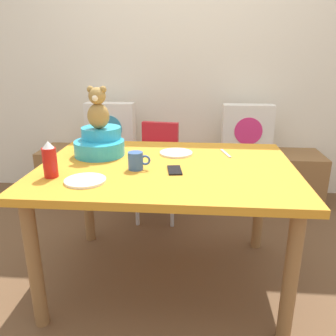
{
  "coord_description": "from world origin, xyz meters",
  "views": [
    {
      "loc": [
        0.16,
        -1.8,
        1.34
      ],
      "look_at": [
        0.0,
        0.1,
        0.69
      ],
      "focal_mm": 36.84,
      "sensor_mm": 36.0,
      "label": 1
    }
  ],
  "objects_px": {
    "infant_seat_teal": "(100,143)",
    "dinner_plate_near": "(176,153)",
    "teddy_bear": "(98,109)",
    "coffee_mug": "(136,161)",
    "ketchup_bottle": "(50,160)",
    "pillow_floral_left": "(111,127)",
    "pillow_floral_right": "(247,130)",
    "highchair": "(157,158)",
    "dining_table": "(167,181)",
    "cell_phone": "(175,170)",
    "dinner_plate_far": "(85,180)"
  },
  "relations": [
    {
      "from": "infant_seat_teal",
      "to": "dinner_plate_near",
      "type": "relative_size",
      "value": 1.65
    },
    {
      "from": "teddy_bear",
      "to": "coffee_mug",
      "type": "relative_size",
      "value": 2.08
    },
    {
      "from": "teddy_bear",
      "to": "ketchup_bottle",
      "type": "xyz_separation_m",
      "value": [
        -0.14,
        -0.41,
        -0.19
      ]
    },
    {
      "from": "pillow_floral_left",
      "to": "coffee_mug",
      "type": "relative_size",
      "value": 3.67
    },
    {
      "from": "dinner_plate_near",
      "to": "pillow_floral_right",
      "type": "bearing_deg",
      "value": 60.77
    },
    {
      "from": "ketchup_bottle",
      "to": "dinner_plate_near",
      "type": "distance_m",
      "value": 0.76
    },
    {
      "from": "highchair",
      "to": "infant_seat_teal",
      "type": "distance_m",
      "value": 0.76
    },
    {
      "from": "highchair",
      "to": "teddy_bear",
      "type": "height_order",
      "value": "teddy_bear"
    },
    {
      "from": "pillow_floral_left",
      "to": "ketchup_bottle",
      "type": "distance_m",
      "value": 1.48
    },
    {
      "from": "dining_table",
      "to": "highchair",
      "type": "bearing_deg",
      "value": 100.5
    },
    {
      "from": "highchair",
      "to": "coffee_mug",
      "type": "xyz_separation_m",
      "value": [
        -0.0,
        -0.91,
        0.27
      ]
    },
    {
      "from": "pillow_floral_right",
      "to": "pillow_floral_left",
      "type": "bearing_deg",
      "value": 180.0
    },
    {
      "from": "pillow_floral_left",
      "to": "dinner_plate_near",
      "type": "xyz_separation_m",
      "value": [
        0.66,
        -1.02,
        0.07
      ]
    },
    {
      "from": "teddy_bear",
      "to": "cell_phone",
      "type": "xyz_separation_m",
      "value": [
        0.47,
        -0.27,
        -0.27
      ]
    },
    {
      "from": "highchair",
      "to": "coffee_mug",
      "type": "bearing_deg",
      "value": -90.04
    },
    {
      "from": "dinner_plate_near",
      "to": "dinner_plate_far",
      "type": "bearing_deg",
      "value": -128.65
    },
    {
      "from": "dining_table",
      "to": "teddy_bear",
      "type": "height_order",
      "value": "teddy_bear"
    },
    {
      "from": "pillow_floral_right",
      "to": "teddy_bear",
      "type": "xyz_separation_m",
      "value": [
        -1.03,
        -1.06,
        0.34
      ]
    },
    {
      "from": "pillow_floral_left",
      "to": "pillow_floral_right",
      "type": "height_order",
      "value": "same"
    },
    {
      "from": "pillow_floral_right",
      "to": "dining_table",
      "type": "bearing_deg",
      "value": -116.07
    },
    {
      "from": "dinner_plate_far",
      "to": "cell_phone",
      "type": "height_order",
      "value": "dinner_plate_far"
    },
    {
      "from": "coffee_mug",
      "to": "infant_seat_teal",
      "type": "bearing_deg",
      "value": 135.43
    },
    {
      "from": "pillow_floral_left",
      "to": "ketchup_bottle",
      "type": "bearing_deg",
      "value": -87.48
    },
    {
      "from": "pillow_floral_left",
      "to": "pillow_floral_right",
      "type": "distance_m",
      "value": 1.23
    },
    {
      "from": "teddy_bear",
      "to": "cell_phone",
      "type": "height_order",
      "value": "teddy_bear"
    },
    {
      "from": "infant_seat_teal",
      "to": "highchair",
      "type": "bearing_deg",
      "value": 67.7
    },
    {
      "from": "pillow_floral_right",
      "to": "highchair",
      "type": "bearing_deg",
      "value": -151.39
    },
    {
      "from": "ketchup_bottle",
      "to": "pillow_floral_right",
      "type": "bearing_deg",
      "value": 51.65
    },
    {
      "from": "dining_table",
      "to": "dinner_plate_far",
      "type": "xyz_separation_m",
      "value": [
        -0.37,
        -0.28,
        0.1
      ]
    },
    {
      "from": "pillow_floral_left",
      "to": "dining_table",
      "type": "height_order",
      "value": "pillow_floral_left"
    },
    {
      "from": "infant_seat_teal",
      "to": "ketchup_bottle",
      "type": "bearing_deg",
      "value": -108.75
    },
    {
      "from": "dinner_plate_near",
      "to": "infant_seat_teal",
      "type": "bearing_deg",
      "value": -174.14
    },
    {
      "from": "dinner_plate_near",
      "to": "highchair",
      "type": "bearing_deg",
      "value": 107.78
    },
    {
      "from": "highchair",
      "to": "pillow_floral_right",
      "type": "bearing_deg",
      "value": 28.61
    },
    {
      "from": "dinner_plate_near",
      "to": "cell_phone",
      "type": "height_order",
      "value": "dinner_plate_near"
    },
    {
      "from": "highchair",
      "to": "dinner_plate_far",
      "type": "height_order",
      "value": "highchair"
    },
    {
      "from": "dining_table",
      "to": "ketchup_bottle",
      "type": "xyz_separation_m",
      "value": [
        -0.56,
        -0.23,
        0.18
      ]
    },
    {
      "from": "dining_table",
      "to": "highchair",
      "type": "relative_size",
      "value": 1.77
    },
    {
      "from": "pillow_floral_left",
      "to": "highchair",
      "type": "height_order",
      "value": "pillow_floral_left"
    },
    {
      "from": "infant_seat_teal",
      "to": "dinner_plate_far",
      "type": "height_order",
      "value": "infant_seat_teal"
    },
    {
      "from": "ketchup_bottle",
      "to": "pillow_floral_left",
      "type": "bearing_deg",
      "value": 92.52
    },
    {
      "from": "highchair",
      "to": "ketchup_bottle",
      "type": "xyz_separation_m",
      "value": [
        -0.41,
        -1.06,
        0.31
      ]
    },
    {
      "from": "dining_table",
      "to": "infant_seat_teal",
      "type": "height_order",
      "value": "infant_seat_teal"
    },
    {
      "from": "ketchup_bottle",
      "to": "cell_phone",
      "type": "xyz_separation_m",
      "value": [
        0.61,
        0.14,
        -0.08
      ]
    },
    {
      "from": "coffee_mug",
      "to": "teddy_bear",
      "type": "bearing_deg",
      "value": 135.49
    },
    {
      "from": "ketchup_bottle",
      "to": "dinner_plate_near",
      "type": "height_order",
      "value": "ketchup_bottle"
    },
    {
      "from": "pillow_floral_left",
      "to": "infant_seat_teal",
      "type": "height_order",
      "value": "same"
    },
    {
      "from": "teddy_bear",
      "to": "ketchup_bottle",
      "type": "relative_size",
      "value": 1.35
    },
    {
      "from": "coffee_mug",
      "to": "cell_phone",
      "type": "relative_size",
      "value": 0.83
    },
    {
      "from": "dinner_plate_far",
      "to": "coffee_mug",
      "type": "bearing_deg",
      "value": 43.3
    }
  ]
}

